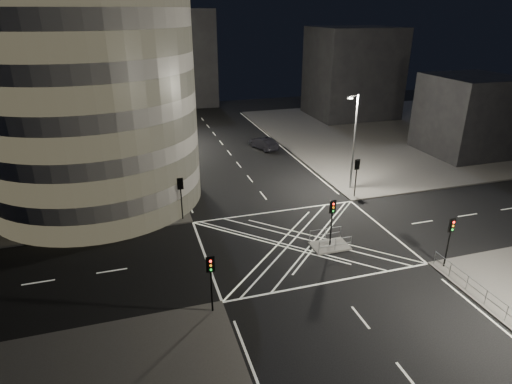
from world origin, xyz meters
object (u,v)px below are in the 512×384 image
object	(u,v)px
traffic_signal_island	(332,215)
street_lamp_left_far	(151,109)
central_island	(330,246)
traffic_signal_fl	(181,191)
traffic_signal_fr	(357,171)
street_lamp_right_far	(354,139)
traffic_signal_nr	(450,234)
street_lamp_left_near	(165,147)
sedan	(263,143)
traffic_signal_nl	(211,274)

from	to	relation	value
traffic_signal_island	street_lamp_left_far	bearing A→B (deg)	109.95
central_island	traffic_signal_fl	world-z (taller)	traffic_signal_fl
central_island	traffic_signal_fl	bearing A→B (deg)	142.46
traffic_signal_fl	traffic_signal_fr	distance (m)	17.60
traffic_signal_island	street_lamp_right_far	world-z (taller)	street_lamp_right_far
traffic_signal_island	street_lamp_left_far	world-z (taller)	street_lamp_left_far
traffic_signal_fr	traffic_signal_nr	xyz separation A→B (m)	(0.00, -13.60, 0.00)
central_island	traffic_signal_fl	distance (m)	13.91
central_island	street_lamp_right_far	distance (m)	13.98
traffic_signal_fl	central_island	bearing A→B (deg)	-37.54
traffic_signal_nr	street_lamp_left_far	bearing A→B (deg)	116.36
central_island	traffic_signal_fl	xyz separation A→B (m)	(-10.80, 8.30, 2.84)
traffic_signal_fl	street_lamp_left_near	bearing A→B (deg)	96.97
central_island	traffic_signal_nr	size ratio (longest dim) A/B	0.75
traffic_signal_island	street_lamp_left_far	distance (m)	33.61
street_lamp_right_far	sedan	distance (m)	17.64
traffic_signal_nr	street_lamp_left_far	distance (m)	41.15
traffic_signal_fl	sedan	bearing A→B (deg)	53.54
traffic_signal_fr	street_lamp_left_far	distance (m)	29.63
street_lamp_left_near	traffic_signal_fl	bearing A→B (deg)	-83.03
traffic_signal_fl	street_lamp_left_near	size ratio (longest dim) A/B	0.40
traffic_signal_fl	traffic_signal_island	world-z (taller)	same
traffic_signal_island	sedan	world-z (taller)	traffic_signal_island
central_island	sedan	xyz separation A→B (m)	(2.93, 26.89, 0.74)
traffic_signal_fl	street_lamp_left_far	distance (m)	23.36
street_lamp_left_near	traffic_signal_nl	bearing A→B (deg)	-88.06
central_island	traffic_signal_nl	xyz separation A→B (m)	(-10.80, -5.30, 2.84)
street_lamp_left_near	street_lamp_left_far	bearing A→B (deg)	90.00
traffic_signal_nr	street_lamp_left_far	xyz separation A→B (m)	(-18.24, 36.80, 2.63)
traffic_signal_nl	traffic_signal_nr	world-z (taller)	same
traffic_signal_nr	street_lamp_left_near	size ratio (longest dim) A/B	0.40
traffic_signal_fr	street_lamp_left_far	size ratio (longest dim) A/B	0.40
traffic_signal_fr	sedan	xyz separation A→B (m)	(-3.87, 18.59, -2.09)
central_island	traffic_signal_fr	distance (m)	11.10
street_lamp_left_far	traffic_signal_island	bearing A→B (deg)	-70.05
street_lamp_left_far	traffic_signal_fr	bearing A→B (deg)	-51.83
traffic_signal_nr	sedan	size ratio (longest dim) A/B	0.80
street_lamp_right_far	traffic_signal_island	bearing A→B (deg)	-125.30
traffic_signal_fl	street_lamp_left_near	world-z (taller)	street_lamp_left_near
traffic_signal_island	street_lamp_left_near	size ratio (longest dim) A/B	0.40
central_island	traffic_signal_island	world-z (taller)	traffic_signal_island
traffic_signal_island	sedan	distance (m)	27.13
traffic_signal_fr	sedan	bearing A→B (deg)	101.75
traffic_signal_fr	sedan	size ratio (longest dim) A/B	0.80
central_island	street_lamp_right_far	bearing A→B (deg)	54.70
traffic_signal_island	street_lamp_right_far	size ratio (longest dim) A/B	0.40
traffic_signal_nl	street_lamp_left_near	world-z (taller)	street_lamp_left_near
central_island	traffic_signal_island	distance (m)	2.84
central_island	street_lamp_left_near	bearing A→B (deg)	130.27
traffic_signal_fl	traffic_signal_nl	world-z (taller)	same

